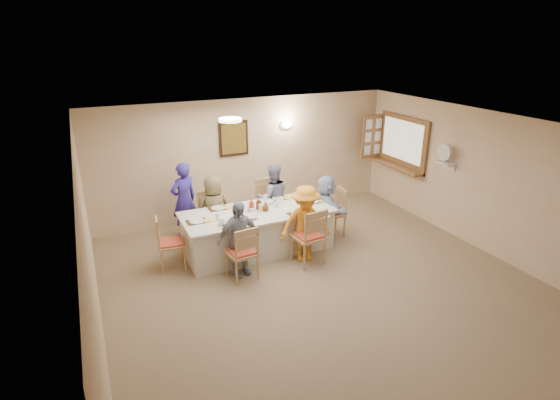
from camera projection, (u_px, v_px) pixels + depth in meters
name	position (u px, v px, depth m)	size (l,w,h in m)	color
ground	(330.00, 291.00, 6.73)	(7.00, 7.00, 0.00)	#93775A
room_walls	(334.00, 199.00, 6.19)	(7.00, 7.00, 7.00)	beige
wall_picture	(234.00, 139.00, 8.95)	(0.62, 0.05, 0.72)	#311E11
wall_sconce	(287.00, 124.00, 9.32)	(0.26, 0.09, 0.18)	white
ceiling_light	(230.00, 120.00, 6.73)	(0.36, 0.36, 0.05)	white
serving_hatch	(403.00, 142.00, 9.49)	(0.06, 1.50, 1.15)	brown
hatch_sill	(396.00, 166.00, 9.63)	(0.30, 1.50, 0.05)	brown
shutter_door	(372.00, 137.00, 10.03)	(0.55, 0.04, 1.00)	brown
fan_shelf	(446.00, 163.00, 8.34)	(0.22, 0.36, 0.03)	white
desk_fan	(445.00, 155.00, 8.28)	(0.30, 0.30, 0.28)	#A5A5A8
dining_table	(258.00, 231.00, 7.89)	(2.68, 1.14, 0.76)	beige
chair_back_left	(213.00, 216.00, 8.30)	(0.45, 0.45, 0.94)	tan
chair_back_right	(271.00, 205.00, 8.76)	(0.48, 0.48, 1.01)	tan
chair_front_left	(242.00, 251.00, 6.94)	(0.45, 0.45, 0.94)	tan
chair_front_right	(308.00, 235.00, 7.40)	(0.49, 0.49, 1.03)	tan
chair_left_end	(171.00, 242.00, 7.25)	(0.45, 0.45, 0.94)	tan
chair_right_end	(332.00, 212.00, 8.46)	(0.46, 0.46, 0.95)	tan
diner_back_left	(214.00, 209.00, 8.14)	(0.65, 0.44, 1.30)	brown
diner_back_right	(273.00, 198.00, 8.59)	(0.76, 0.64, 1.38)	gray
diner_front_left	(239.00, 239.00, 6.98)	(0.79, 0.43, 1.29)	#939AA9
diner_front_right	(305.00, 224.00, 7.44)	(0.94, 0.63, 1.36)	orange
diner_right_end	(326.00, 206.00, 8.36)	(0.48, 1.18, 1.24)	#A6B9DF
caregiver	(184.00, 200.00, 8.33)	(0.63, 0.52, 1.48)	#372AA6
placemat_fl	(233.00, 226.00, 7.16)	(0.32, 0.24, 0.01)	#472B19
plate_fl	(233.00, 225.00, 7.16)	(0.24, 0.24, 0.01)	white
napkin_fl	(244.00, 225.00, 7.19)	(0.14, 0.14, 0.01)	yellow
placemat_fr	(298.00, 214.00, 7.63)	(0.37, 0.27, 0.01)	#472B19
plate_fr	(298.00, 213.00, 7.63)	(0.24, 0.24, 0.01)	white
napkin_fr	(309.00, 213.00, 7.66)	(0.14, 0.14, 0.01)	yellow
placemat_bl	(218.00, 208.00, 7.87)	(0.34, 0.25, 0.01)	#472B19
plate_bl	(218.00, 208.00, 7.87)	(0.24, 0.24, 0.02)	white
napkin_bl	(228.00, 207.00, 7.90)	(0.15, 0.15, 0.01)	yellow
placemat_br	(278.00, 199.00, 8.34)	(0.33, 0.25, 0.01)	#472B19
plate_br	(278.00, 198.00, 8.34)	(0.23, 0.23, 0.01)	white
napkin_br	(288.00, 198.00, 8.37)	(0.15, 0.15, 0.01)	yellow
placemat_le	(197.00, 222.00, 7.32)	(0.34, 0.25, 0.01)	#472B19
plate_le	(197.00, 221.00, 7.32)	(0.25, 0.25, 0.02)	white
napkin_le	(208.00, 220.00, 7.35)	(0.14, 0.14, 0.01)	yellow
placemat_re	(313.00, 202.00, 8.19)	(0.34, 0.25, 0.01)	#472B19
plate_re	(313.00, 201.00, 8.19)	(0.23, 0.23, 0.01)	white
napkin_re	(322.00, 201.00, 8.22)	(0.14, 0.14, 0.01)	yellow
teacup_a	(221.00, 223.00, 7.17)	(0.12, 0.12, 0.09)	white
teacup_b	(265.00, 197.00, 8.29)	(0.11, 0.11, 0.09)	white
bowl_a	(251.00, 217.00, 7.45)	(0.28, 0.28, 0.06)	white
bowl_b	(269.00, 202.00, 8.10)	(0.22, 0.22, 0.06)	white
condiment_ketchup	(252.00, 205.00, 7.69)	(0.10, 0.10, 0.24)	#AA270E
condiment_brown	(259.00, 203.00, 7.82)	(0.12, 0.12, 0.22)	#512B15
condiment_malt	(265.00, 207.00, 7.75)	(0.14, 0.14, 0.16)	#512B15
drinking_glass	(248.00, 209.00, 7.72)	(0.06, 0.06, 0.10)	silver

